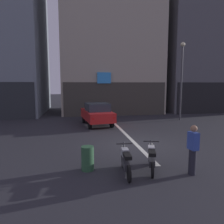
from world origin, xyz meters
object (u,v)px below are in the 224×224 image
car_red_crossing_near (97,113)px  street_lamp (182,73)px  person_by_motorcycles (193,150)px  trash_bin (88,158)px  motorcycle_white_row_left_mid (151,158)px  motorcycle_silver_row_leftmost (126,161)px

car_red_crossing_near → street_lamp: street_lamp is taller
person_by_motorcycles → trash_bin: person_by_motorcycles is taller
street_lamp → person_by_motorcycles: size_ratio=3.84×
motorcycle_white_row_left_mid → trash_bin: size_ratio=1.91×
car_red_crossing_near → trash_bin: bearing=-97.9°
motorcycle_white_row_left_mid → trash_bin: 2.22m
motorcycle_silver_row_leftmost → trash_bin: size_ratio=1.97×
motorcycle_white_row_left_mid → person_by_motorcycles: bearing=-24.1°
motorcycle_silver_row_leftmost → trash_bin: 1.36m
person_by_motorcycles → street_lamp: bearing=64.8°
motorcycle_white_row_left_mid → trash_bin: motorcycle_white_row_left_mid is taller
street_lamp → motorcycle_white_row_left_mid: 12.19m
street_lamp → trash_bin: street_lamp is taller
trash_bin → person_by_motorcycles: bearing=-15.8°
motorcycle_white_row_left_mid → trash_bin: bearing=169.2°
motorcycle_silver_row_leftmost → car_red_crossing_near: bearing=90.5°
car_red_crossing_near → motorcycle_white_row_left_mid: (1.02, -8.83, -0.43)m
motorcycle_white_row_left_mid → motorcycle_silver_row_leftmost: bearing=-171.2°
car_red_crossing_near → trash_bin: 8.50m
person_by_motorcycles → trash_bin: 3.55m
motorcycle_silver_row_leftmost → trash_bin: bearing=155.4°
motorcycle_silver_row_leftmost → street_lamp: bearing=54.8°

